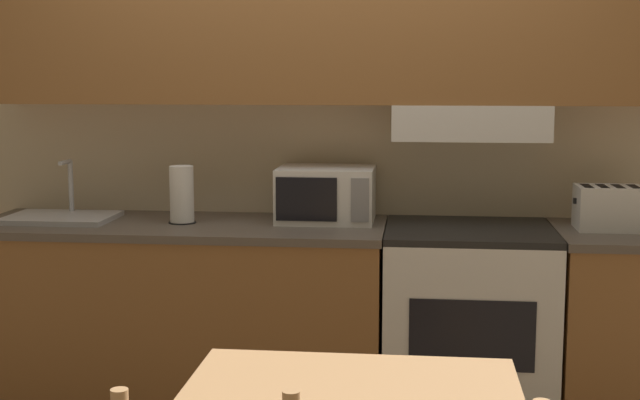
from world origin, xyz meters
name	(u,v)px	position (x,y,z in m)	size (l,w,h in m)	color
ground_plane	(323,388)	(0.00, 0.00, 0.00)	(16.00, 16.00, 0.00)	brown
wall_back	(325,82)	(0.02, -0.07, 1.52)	(5.51, 0.38, 2.55)	beige
lower_counter_main	(182,316)	(-0.63, -0.33, 0.44)	(1.88, 0.69, 0.89)	#936033
lower_counter_right_stub	(610,329)	(1.32, -0.33, 0.44)	(0.50, 0.69, 0.89)	#936033
stove_range	(467,325)	(0.69, -0.33, 0.44)	(0.74, 0.67, 0.89)	white
microwave	(326,194)	(0.04, -0.21, 1.01)	(0.44, 0.37, 0.25)	white
toaster	(609,208)	(1.29, -0.31, 0.98)	(0.30, 0.22, 0.19)	white
sink_basin	(61,216)	(-1.19, -0.33, 0.90)	(0.49, 0.36, 0.27)	#B7BABF
paper_towel_roll	(182,195)	(-0.61, -0.34, 1.02)	(0.13, 0.13, 0.26)	black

